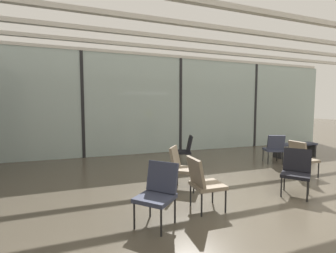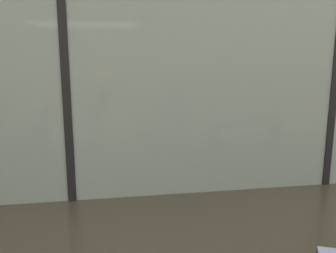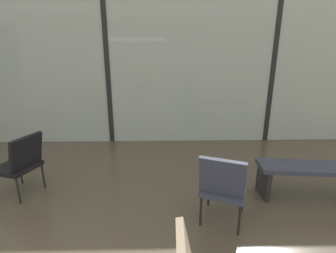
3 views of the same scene
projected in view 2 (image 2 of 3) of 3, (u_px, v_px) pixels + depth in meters
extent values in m
cube|color=#A3B7B2|center=(65.00, 60.00, 4.27)|extent=(14.00, 0.08, 3.51)
cube|color=black|center=(65.00, 60.00, 4.27)|extent=(0.10, 0.12, 3.51)
cube|color=black|center=(335.00, 59.00, 4.84)|extent=(0.10, 0.12, 3.51)
ellipsoid|color=silver|center=(44.00, 48.00, 9.15)|extent=(10.86, 3.86, 3.86)
sphere|color=black|center=(13.00, 33.00, 7.33)|extent=(0.28, 0.28, 0.28)
sphere|color=black|center=(59.00, 33.00, 7.48)|extent=(0.28, 0.28, 0.28)
sphere|color=black|center=(103.00, 34.00, 7.62)|extent=(0.28, 0.28, 0.28)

